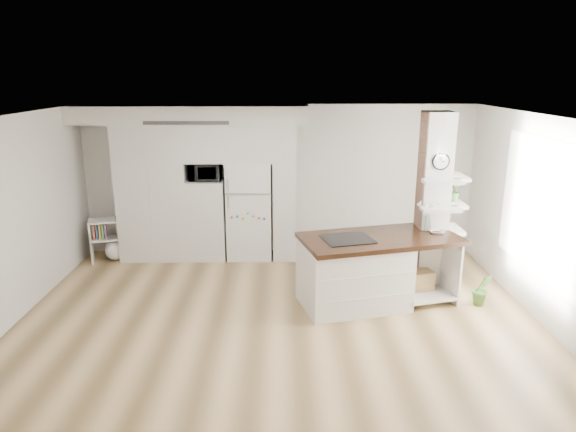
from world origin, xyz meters
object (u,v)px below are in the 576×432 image
bookshelf (111,242)px  floor_plant_a (482,289)px  refrigerator (249,210)px  kitchen_island (362,270)px

bookshelf → floor_plant_a: bookshelf is taller
floor_plant_a → refrigerator: bearing=148.5°
kitchen_island → bookshelf: (-4.17, 1.85, -0.19)m
refrigerator → bookshelf: bearing=-175.9°
refrigerator → bookshelf: (-2.45, -0.18, -0.55)m
refrigerator → floor_plant_a: 4.07m
refrigerator → bookshelf: refrigerator is taller
refrigerator → kitchen_island: bearing=-49.7°
kitchen_island → floor_plant_a: 1.74m
kitchen_island → bookshelf: kitchen_island is taller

